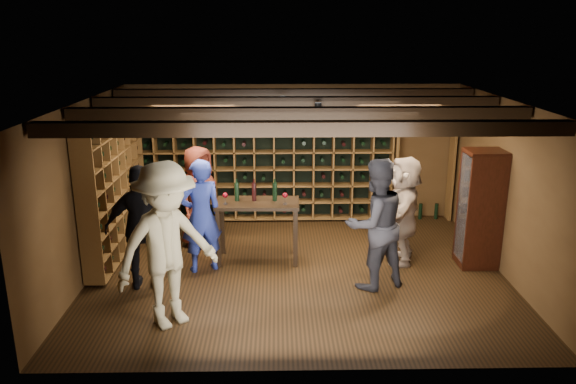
{
  "coord_description": "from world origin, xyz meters",
  "views": [
    {
      "loc": [
        -0.29,
        -7.64,
        3.49
      ],
      "look_at": [
        -0.13,
        0.2,
        1.17
      ],
      "focal_mm": 35.0,
      "sensor_mm": 36.0,
      "label": 1
    }
  ],
  "objects_px": {
    "guest_red_floral": "(199,196)",
    "guest_woman_black": "(143,228)",
    "guest_khaki": "(167,246)",
    "tasting_table": "(257,209)",
    "display_cabinet": "(480,211)",
    "man_blue_shirt": "(201,216)",
    "man_grey_suit": "(375,224)",
    "guest_beige": "(404,210)"
  },
  "relations": [
    {
      "from": "display_cabinet",
      "to": "guest_red_floral",
      "type": "bearing_deg",
      "value": 167.67
    },
    {
      "from": "man_blue_shirt",
      "to": "guest_woman_black",
      "type": "bearing_deg",
      "value": 14.58
    },
    {
      "from": "guest_khaki",
      "to": "tasting_table",
      "type": "bearing_deg",
      "value": 23.27
    },
    {
      "from": "guest_red_floral",
      "to": "guest_khaki",
      "type": "relative_size",
      "value": 0.82
    },
    {
      "from": "display_cabinet",
      "to": "guest_khaki",
      "type": "relative_size",
      "value": 0.86
    },
    {
      "from": "tasting_table",
      "to": "guest_beige",
      "type": "bearing_deg",
      "value": -0.96
    },
    {
      "from": "guest_red_floral",
      "to": "guest_khaki",
      "type": "height_order",
      "value": "guest_khaki"
    },
    {
      "from": "guest_khaki",
      "to": "man_blue_shirt",
      "type": "bearing_deg",
      "value": 43.71
    },
    {
      "from": "display_cabinet",
      "to": "man_blue_shirt",
      "type": "distance_m",
      "value": 4.12
    },
    {
      "from": "man_grey_suit",
      "to": "guest_beige",
      "type": "xyz_separation_m",
      "value": [
        0.58,
        0.86,
        -0.08
      ]
    },
    {
      "from": "guest_red_floral",
      "to": "guest_woman_black",
      "type": "height_order",
      "value": "guest_woman_black"
    },
    {
      "from": "guest_beige",
      "to": "man_grey_suit",
      "type": "bearing_deg",
      "value": -18.08
    },
    {
      "from": "man_blue_shirt",
      "to": "guest_woman_black",
      "type": "xyz_separation_m",
      "value": [
        -0.71,
        -0.56,
        0.02
      ]
    },
    {
      "from": "man_blue_shirt",
      "to": "man_grey_suit",
      "type": "relative_size",
      "value": 0.93
    },
    {
      "from": "display_cabinet",
      "to": "guest_khaki",
      "type": "bearing_deg",
      "value": -158.71
    },
    {
      "from": "man_blue_shirt",
      "to": "guest_beige",
      "type": "height_order",
      "value": "man_blue_shirt"
    },
    {
      "from": "display_cabinet",
      "to": "guest_khaki",
      "type": "xyz_separation_m",
      "value": [
        -4.31,
        -1.68,
        0.16
      ]
    },
    {
      "from": "guest_red_floral",
      "to": "guest_khaki",
      "type": "distance_m",
      "value": 2.62
    },
    {
      "from": "guest_red_floral",
      "to": "guest_beige",
      "type": "bearing_deg",
      "value": -70.48
    },
    {
      "from": "guest_red_floral",
      "to": "man_grey_suit",
      "type": "bearing_deg",
      "value": -88.96
    },
    {
      "from": "guest_khaki",
      "to": "guest_beige",
      "type": "xyz_separation_m",
      "value": [
        3.21,
        1.84,
        -0.18
      ]
    },
    {
      "from": "man_blue_shirt",
      "to": "guest_woman_black",
      "type": "distance_m",
      "value": 0.9
    },
    {
      "from": "man_grey_suit",
      "to": "guest_beige",
      "type": "bearing_deg",
      "value": -147.29
    },
    {
      "from": "man_blue_shirt",
      "to": "guest_khaki",
      "type": "relative_size",
      "value": 0.84
    },
    {
      "from": "man_blue_shirt",
      "to": "guest_red_floral",
      "type": "xyz_separation_m",
      "value": [
        -0.17,
        1.04,
        -0.02
      ]
    },
    {
      "from": "guest_woman_black",
      "to": "guest_red_floral",
      "type": "bearing_deg",
      "value": -115.09
    },
    {
      "from": "man_blue_shirt",
      "to": "man_grey_suit",
      "type": "bearing_deg",
      "value": 142.74
    },
    {
      "from": "man_grey_suit",
      "to": "guest_red_floral",
      "type": "bearing_deg",
      "value": -55.27
    },
    {
      "from": "man_grey_suit",
      "to": "tasting_table",
      "type": "xyz_separation_m",
      "value": [
        -1.63,
        0.95,
        -0.08
      ]
    },
    {
      "from": "man_grey_suit",
      "to": "tasting_table",
      "type": "relative_size",
      "value": 1.44
    },
    {
      "from": "display_cabinet",
      "to": "guest_woman_black",
      "type": "relative_size",
      "value": 1.01
    },
    {
      "from": "guest_khaki",
      "to": "tasting_table",
      "type": "distance_m",
      "value": 2.18
    },
    {
      "from": "man_blue_shirt",
      "to": "guest_woman_black",
      "type": "height_order",
      "value": "guest_woman_black"
    },
    {
      "from": "guest_woman_black",
      "to": "guest_beige",
      "type": "relative_size",
      "value": 1.05
    },
    {
      "from": "guest_beige",
      "to": "tasting_table",
      "type": "xyz_separation_m",
      "value": [
        -2.21,
        0.09,
        -0.0
      ]
    },
    {
      "from": "man_grey_suit",
      "to": "guest_red_floral",
      "type": "height_order",
      "value": "man_grey_suit"
    },
    {
      "from": "display_cabinet",
      "to": "guest_khaki",
      "type": "height_order",
      "value": "guest_khaki"
    },
    {
      "from": "display_cabinet",
      "to": "man_grey_suit",
      "type": "distance_m",
      "value": 1.82
    },
    {
      "from": "display_cabinet",
      "to": "man_blue_shirt",
      "type": "height_order",
      "value": "display_cabinet"
    },
    {
      "from": "man_blue_shirt",
      "to": "tasting_table",
      "type": "bearing_deg",
      "value": -179.91
    },
    {
      "from": "guest_red_floral",
      "to": "guest_beige",
      "type": "relative_size",
      "value": 1.0
    },
    {
      "from": "display_cabinet",
      "to": "guest_beige",
      "type": "xyz_separation_m",
      "value": [
        -1.1,
        0.16,
        -0.03
      ]
    }
  ]
}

